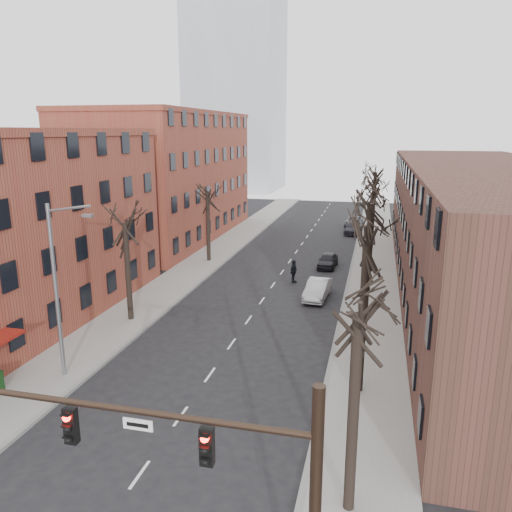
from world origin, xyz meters
The scene contains 20 objects.
sidewalk_left centered at (-8.00, 35.00, 0.07)m, with size 4.00×90.00×0.15m, color gray.
sidewalk_right centered at (8.00, 35.00, 0.07)m, with size 4.00×90.00×0.15m, color gray.
building_left_far centered at (-16.00, 44.00, 7.00)m, with size 12.00×28.00×14.00m, color brown.
building_right centered at (16.00, 30.00, 5.00)m, with size 12.00×50.00×10.00m, color #4D2B24.
office_tower centered at (-22.00, 95.00, 30.00)m, with size 18.00×18.00×60.00m, color #B2B7BF.
tree_right_a centered at (7.60, 4.00, 0.00)m, with size 5.20×5.20×10.00m, color black, non-canonical shape.
tree_right_b centered at (7.60, 12.00, 0.00)m, with size 5.20×5.20×10.80m, color black, non-canonical shape.
tree_right_c centered at (7.60, 20.00, 0.00)m, with size 5.20×5.20×11.60m, color black, non-canonical shape.
tree_right_d centered at (7.60, 28.00, 0.00)m, with size 5.20×5.20×10.00m, color black, non-canonical shape.
tree_right_e centered at (7.60, 36.00, 0.00)m, with size 5.20×5.20×10.80m, color black, non-canonical shape.
tree_right_f centered at (7.60, 44.00, 0.00)m, with size 5.20×5.20×11.60m, color black, non-canonical shape.
tree_left_a centered at (-7.60, 18.00, 0.00)m, with size 5.20×5.20×9.50m, color black, non-canonical shape.
tree_left_b centered at (-7.60, 34.00, 0.00)m, with size 5.20×5.20×9.50m, color black, non-canonical shape.
signal_mast_arm centered at (5.45, -1.00, 4.40)m, with size 8.14×0.30×7.20m.
streetlight centered at (-7.03, 10.00, 5.01)m, with size 2.45×0.22×9.03m.
silver_sedan centered at (3.95, 25.55, 0.72)m, with size 1.52×4.35×1.43m, color #AFB2B6.
parked_car_near centered at (3.80, 34.70, 0.66)m, with size 1.57×3.90×1.33m, color black.
parked_car_mid centered at (5.30, 51.27, 0.70)m, with size 1.96×4.82×1.40m, color #212129.
parked_car_far centered at (5.10, 56.19, 0.64)m, with size 2.13×4.61×1.28m, color #5A5C62.
pedestrian_crossing centered at (1.52, 29.14, 0.97)m, with size 1.13×0.47×1.93m, color black.
Camera 1 is at (7.95, -10.40, 12.32)m, focal length 35.00 mm.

